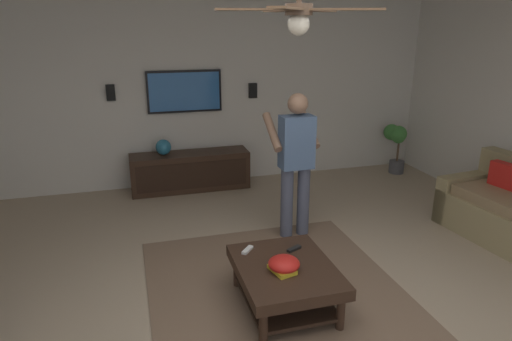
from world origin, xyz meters
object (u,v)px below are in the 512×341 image
at_px(person_standing, 296,157).
at_px(wall_speaker_left, 253,91).
at_px(bowl, 284,264).
at_px(vase_round, 163,147).
at_px(potted_plant_tall, 396,140).
at_px(remote_white, 247,250).
at_px(book, 282,269).
at_px(tv, 184,91).
at_px(remote_black, 294,249).
at_px(wall_speaker_right, 111,93).
at_px(ceiling_fan, 298,13).
at_px(coffee_table, 285,276).
at_px(media_console, 190,171).

bearing_deg(person_standing, wall_speaker_left, -3.85).
distance_m(bowl, vase_round, 3.31).
bearing_deg(potted_plant_tall, remote_white, 129.96).
bearing_deg(book, tv, 171.32).
relative_size(potted_plant_tall, remote_black, 5.30).
xyz_separation_m(tv, wall_speaker_right, (0.01, 1.01, 0.02)).
relative_size(tv, ceiling_fan, 0.92).
xyz_separation_m(vase_round, wall_speaker_right, (0.23, 0.65, 0.76)).
relative_size(remote_black, wall_speaker_left, 0.68).
xyz_separation_m(remote_white, wall_speaker_left, (3.07, -0.91, 0.96)).
relative_size(potted_plant_tall, vase_round, 3.61).
height_order(person_standing, wall_speaker_right, person_standing).
height_order(person_standing, wall_speaker_left, person_standing).
bearing_deg(potted_plant_tall, bowl, 135.87).
height_order(remote_black, book, book).
height_order(tv, wall_speaker_right, tv).
distance_m(potted_plant_tall, ceiling_fan, 4.50).
bearing_deg(vase_round, bowl, -168.08).
height_order(person_standing, potted_plant_tall, person_standing).
relative_size(person_standing, bowl, 6.22).
xyz_separation_m(person_standing, bowl, (-1.37, 0.61, -0.47)).
bearing_deg(coffee_table, remote_white, 36.50).
xyz_separation_m(bowl, wall_speaker_left, (3.46, -0.70, 0.91)).
bearing_deg(ceiling_fan, potted_plant_tall, -44.18).
bearing_deg(wall_speaker_right, media_console, -104.11).
bearing_deg(bowl, book, 125.38).
bearing_deg(potted_plant_tall, wall_speaker_left, 79.78).
bearing_deg(tv, ceiling_fan, 7.33).
relative_size(media_console, potted_plant_tall, 2.14).
relative_size(media_console, ceiling_fan, 1.47).
xyz_separation_m(person_standing, wall_speaker_left, (2.09, -0.10, 0.44)).
distance_m(book, ceiling_fan, 2.00).
distance_m(potted_plant_tall, remote_white, 4.14).
xyz_separation_m(tv, person_standing, (-2.08, -0.93, -0.47)).
bearing_deg(vase_round, ceiling_fan, -165.75).
bearing_deg(vase_round, remote_black, -163.14).
bearing_deg(wall_speaker_left, wall_speaker_right, 90.00).
bearing_deg(media_console, person_standing, 26.74).
xyz_separation_m(tv, wall_speaker_left, (0.01, -1.02, -0.03)).
distance_m(tv, vase_round, 0.85).
bearing_deg(remote_white, person_standing, -178.35).
bearing_deg(wall_speaker_left, remote_black, 171.04).
relative_size(coffee_table, potted_plant_tall, 1.26).
bearing_deg(person_standing, bowl, 154.89).
height_order(coffee_table, media_console, media_console).
bearing_deg(remote_black, book, 28.39).
distance_m(remote_black, vase_round, 3.07).
bearing_deg(coffee_table, media_console, 6.51).
bearing_deg(book, wall_speaker_right, -172.99).
height_order(tv, potted_plant_tall, tv).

